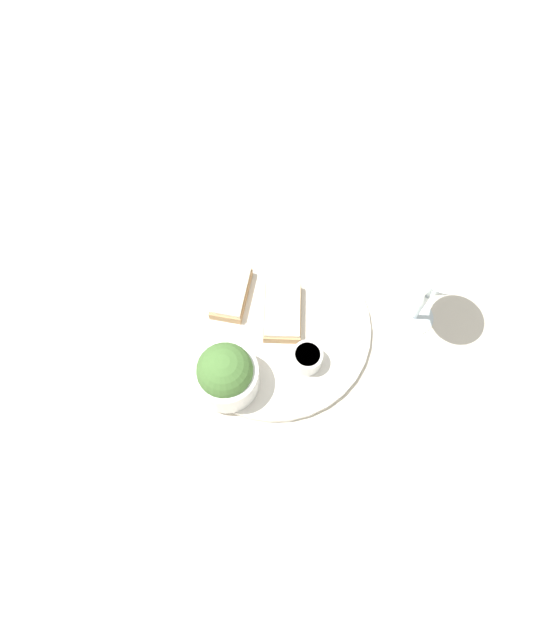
{
  "coord_description": "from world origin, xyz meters",
  "views": [
    {
      "loc": [
        -0.26,
        -0.19,
        0.77
      ],
      "look_at": [
        0.0,
        0.0,
        0.03
      ],
      "focal_mm": 28.0,
      "sensor_mm": 36.0,
      "label": 1
    }
  ],
  "objects_px": {
    "sauce_ramekin": "(307,358)",
    "wine_glass": "(436,282)",
    "cheese_toast_far": "(229,295)",
    "salad_bowl": "(226,374)",
    "cheese_toast_near": "(285,313)"
  },
  "relations": [
    {
      "from": "sauce_ramekin",
      "to": "wine_glass",
      "type": "height_order",
      "value": "wine_glass"
    },
    {
      "from": "sauce_ramekin",
      "to": "cheese_toast_far",
      "type": "bearing_deg",
      "value": 84.11
    },
    {
      "from": "salad_bowl",
      "to": "wine_glass",
      "type": "bearing_deg",
      "value": -32.69
    },
    {
      "from": "sauce_ramekin",
      "to": "cheese_toast_near",
      "type": "xyz_separation_m",
      "value": [
        0.04,
        0.07,
        -0.01
      ]
    },
    {
      "from": "cheese_toast_near",
      "to": "wine_glass",
      "type": "relative_size",
      "value": 0.66
    },
    {
      "from": "salad_bowl",
      "to": "cheese_toast_far",
      "type": "height_order",
      "value": "salad_bowl"
    },
    {
      "from": "cheese_toast_near",
      "to": "cheese_toast_far",
      "type": "relative_size",
      "value": 1.06
    },
    {
      "from": "sauce_ramekin",
      "to": "cheese_toast_far",
      "type": "xyz_separation_m",
      "value": [
        0.02,
        0.17,
        -0.01
      ]
    },
    {
      "from": "salad_bowl",
      "to": "cheese_toast_near",
      "type": "relative_size",
      "value": 0.87
    },
    {
      "from": "cheese_toast_far",
      "to": "wine_glass",
      "type": "bearing_deg",
      "value": -59.07
    },
    {
      "from": "sauce_ramekin",
      "to": "wine_glass",
      "type": "xyz_separation_m",
      "value": [
        0.18,
        -0.1,
        0.09
      ]
    },
    {
      "from": "cheese_toast_near",
      "to": "wine_glass",
      "type": "xyz_separation_m",
      "value": [
        0.13,
        -0.17,
        0.1
      ]
    },
    {
      "from": "sauce_ramekin",
      "to": "cheese_toast_far",
      "type": "distance_m",
      "value": 0.17
    },
    {
      "from": "cheese_toast_near",
      "to": "cheese_toast_far",
      "type": "distance_m",
      "value": 0.1
    },
    {
      "from": "cheese_toast_far",
      "to": "cheese_toast_near",
      "type": "bearing_deg",
      "value": -73.93
    }
  ]
}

